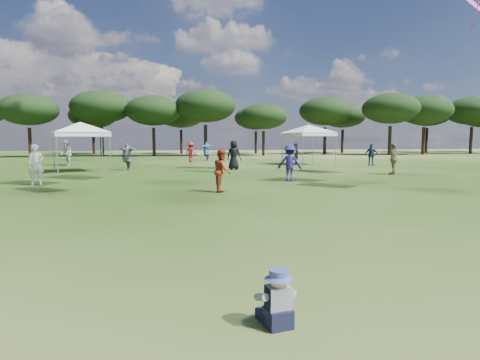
% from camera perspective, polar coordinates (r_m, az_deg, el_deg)
% --- Properties ---
extents(tree_line, '(108.78, 17.63, 7.77)m').
position_cam_1_polar(tree_line, '(49.71, -6.34, 9.82)').
color(tree_line, black).
rests_on(tree_line, ground).
extents(tent_left, '(5.70, 5.70, 3.19)m').
position_cam_1_polar(tent_left, '(25.24, -21.78, 7.39)').
color(tent_left, gray).
rests_on(tent_left, ground).
extents(tent_right, '(6.03, 6.03, 3.28)m').
position_cam_1_polar(tent_right, '(30.76, 9.72, 7.52)').
color(tent_right, gray).
rests_on(tent_right, ground).
extents(toddler, '(0.41, 0.45, 0.58)m').
position_cam_1_polar(toddler, '(4.19, 5.29, -16.72)').
color(toddler, black).
rests_on(toddler, ground).
extents(festival_crowd, '(28.64, 23.30, 1.83)m').
position_cam_1_polar(festival_crowd, '(25.69, -12.69, 3.32)').
color(festival_crowd, '#AC1C1C').
rests_on(festival_crowd, ground).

